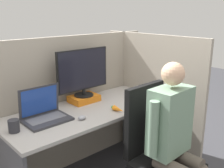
% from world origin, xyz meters
% --- Properties ---
extents(cubicle_panel_back, '(2.10, 0.04, 1.39)m').
position_xyz_m(cubicle_panel_back, '(0.00, 0.71, 0.70)').
color(cubicle_panel_back, gray).
rests_on(cubicle_panel_back, ground).
extents(cubicle_panel_right, '(0.04, 1.32, 1.39)m').
position_xyz_m(cubicle_panel_right, '(0.82, 0.27, 0.70)').
color(cubicle_panel_right, gray).
rests_on(cubicle_panel_right, ground).
extents(desk, '(1.60, 0.68, 0.75)m').
position_xyz_m(desk, '(0.00, 0.34, 0.57)').
color(desk, '#9E9993').
rests_on(desk, ground).
extents(paper_box, '(0.28, 0.20, 0.06)m').
position_xyz_m(paper_box, '(0.10, 0.54, 0.78)').
color(paper_box, orange).
rests_on(paper_box, desk).
extents(monitor, '(0.58, 0.19, 0.47)m').
position_xyz_m(monitor, '(0.10, 0.54, 1.06)').
color(monitor, black).
rests_on(monitor, paper_box).
extents(laptop, '(0.36, 0.26, 0.28)m').
position_xyz_m(laptop, '(-0.42, 0.39, 0.80)').
color(laptop, '#2D2D33').
rests_on(laptop, desk).
extents(mouse, '(0.07, 0.06, 0.04)m').
position_xyz_m(mouse, '(-0.19, 0.18, 0.77)').
color(mouse, gray).
rests_on(mouse, desk).
extents(stapler, '(0.04, 0.13, 0.04)m').
position_xyz_m(stapler, '(0.72, 0.33, 0.77)').
color(stapler, '#2D2D33').
rests_on(stapler, desk).
extents(carrot_toy, '(0.05, 0.15, 0.05)m').
position_xyz_m(carrot_toy, '(0.15, 0.10, 0.77)').
color(carrot_toy, orange).
rests_on(carrot_toy, desk).
extents(office_chair, '(0.52, 0.56, 1.05)m').
position_xyz_m(office_chair, '(0.19, -0.32, 0.53)').
color(office_chair, black).
rests_on(office_chair, ground).
extents(person, '(0.48, 0.40, 1.28)m').
position_xyz_m(person, '(0.18, -0.48, 0.73)').
color(person, brown).
rests_on(person, ground).
extents(pen_cup, '(0.08, 0.08, 0.10)m').
position_xyz_m(pen_cup, '(-0.70, 0.34, 0.80)').
color(pen_cup, '#28282D').
rests_on(pen_cup, desk).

